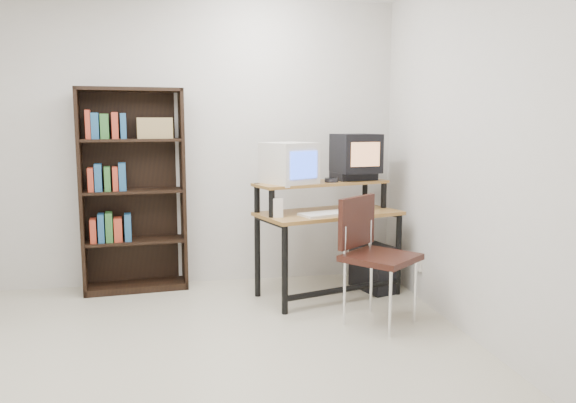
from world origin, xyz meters
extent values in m
cube|color=beige|center=(0.00, 0.00, -0.01)|extent=(4.00, 4.00, 0.01)
cube|color=beige|center=(0.00, 2.00, 1.30)|extent=(4.00, 0.01, 2.60)
cube|color=beige|center=(0.00, -2.00, 1.30)|extent=(4.00, 0.01, 2.60)
cube|color=beige|center=(2.00, 0.00, 1.30)|extent=(0.01, 4.00, 2.60)
cube|color=olive|center=(1.25, 1.37, 0.72)|extent=(1.31, 0.93, 0.03)
cube|color=olive|center=(1.21, 1.48, 0.97)|extent=(1.24, 0.70, 0.02)
cylinder|color=black|center=(0.80, 0.96, 0.36)|extent=(0.05, 0.05, 0.72)
cylinder|color=black|center=(1.86, 1.29, 0.36)|extent=(0.05, 0.05, 0.72)
cylinder|color=black|center=(0.64, 1.45, 0.49)|extent=(0.05, 0.05, 0.98)
cylinder|color=black|center=(1.70, 1.78, 0.49)|extent=(0.05, 0.05, 0.98)
cylinder|color=black|center=(1.33, 1.13, 0.12)|extent=(1.07, 0.38, 0.05)
cube|color=silver|center=(0.91, 1.42, 1.15)|extent=(0.51, 0.51, 0.35)
cube|color=blue|center=(1.01, 1.26, 1.15)|extent=(0.25, 0.15, 0.22)
cube|color=black|center=(1.53, 1.59, 1.01)|extent=(0.40, 0.33, 0.08)
cube|color=black|center=(1.54, 1.57, 1.22)|extent=(0.42, 0.41, 0.34)
cube|color=tan|center=(1.57, 1.39, 1.22)|extent=(0.27, 0.06, 0.21)
cylinder|color=#26262B|center=(1.29, 1.43, 0.99)|extent=(0.15, 0.15, 0.05)
cube|color=silver|center=(1.20, 1.22, 0.74)|extent=(0.51, 0.36, 0.03)
cube|color=black|center=(1.59, 1.40, 0.72)|extent=(0.27, 0.24, 0.01)
cube|color=white|center=(1.60, 1.41, 0.74)|extent=(0.11, 0.09, 0.03)
cube|color=silver|center=(0.78, 1.18, 0.80)|extent=(0.08, 0.08, 0.17)
cube|color=black|center=(1.68, 1.46, 0.21)|extent=(0.33, 0.49, 0.42)
cube|color=black|center=(1.46, 0.63, 0.50)|extent=(0.66, 0.66, 0.04)
cube|color=black|center=(1.32, 0.79, 0.75)|extent=(0.36, 0.32, 0.38)
cylinder|color=silver|center=(1.44, 0.36, 0.24)|extent=(0.02, 0.02, 0.48)
cylinder|color=silver|center=(1.73, 0.61, 0.24)|extent=(0.02, 0.02, 0.48)
cylinder|color=silver|center=(1.19, 0.65, 0.24)|extent=(0.02, 0.02, 0.48)
cylinder|color=silver|center=(1.48, 0.90, 0.24)|extent=(0.02, 0.02, 0.48)
cube|color=black|center=(-0.83, 1.78, 0.89)|extent=(0.06, 0.30, 1.79)
cube|color=black|center=(0.02, 1.88, 0.89)|extent=(0.06, 0.30, 1.79)
cube|color=black|center=(-0.42, 1.97, 0.89)|extent=(0.89, 0.12, 1.79)
cube|color=black|center=(-0.41, 1.83, 1.77)|extent=(0.92, 0.39, 0.03)
cube|color=black|center=(-0.41, 1.83, 0.03)|extent=(0.92, 0.39, 0.06)
cube|color=black|center=(-0.41, 1.83, 0.45)|extent=(0.86, 0.37, 0.03)
cube|color=black|center=(-0.41, 1.83, 0.89)|extent=(0.86, 0.37, 0.02)
cube|color=black|center=(-0.41, 1.83, 1.34)|extent=(0.86, 0.37, 0.02)
cube|color=olive|center=(-0.21, 1.85, 1.44)|extent=(0.32, 0.25, 0.18)
cube|color=beige|center=(1.99, 1.15, 0.30)|extent=(0.02, 0.08, 0.12)
camera|label=1|loc=(0.09, -3.22, 1.49)|focal=35.00mm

